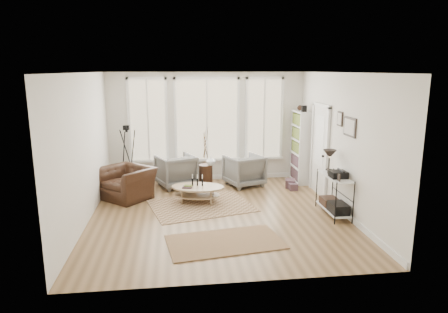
{
  "coord_description": "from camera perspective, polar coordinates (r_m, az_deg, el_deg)",
  "views": [
    {
      "loc": [
        -0.82,
        -7.84,
        2.96
      ],
      "look_at": [
        0.2,
        0.6,
        1.1
      ],
      "focal_mm": 32.0,
      "sensor_mm": 36.0,
      "label": 1
    }
  ],
  "objects": [
    {
      "name": "bookcase",
      "position": [
        10.77,
        10.84,
        1.39
      ],
      "size": [
        0.31,
        0.85,
        2.06
      ],
      "color": "white",
      "rests_on": "ground"
    },
    {
      "name": "accent_chair",
      "position": [
        9.61,
        -13.73,
        -3.67
      ],
      "size": [
        1.5,
        1.49,
        0.73
      ],
      "primitive_type": "imported",
      "rotation": [
        0.0,
        0.0,
        -0.74
      ],
      "color": "#321C11",
      "rests_on": "ground"
    },
    {
      "name": "vase",
      "position": [
        10.29,
        -1.88,
        -0.6
      ],
      "size": [
        0.24,
        0.24,
        0.24
      ],
      "primitive_type": "imported",
      "rotation": [
        0.0,
        0.0,
        -0.06
      ],
      "color": "silver",
      "rests_on": "side_table"
    },
    {
      "name": "armchair_right",
      "position": [
        10.35,
        2.87,
        -1.97
      ],
      "size": [
        1.12,
        1.14,
        0.81
      ],
      "primitive_type": "imported",
      "rotation": [
        0.0,
        0.0,
        3.49
      ],
      "color": "slate",
      "rests_on": "ground"
    },
    {
      "name": "coffee_table",
      "position": [
        9.08,
        -3.83,
        -4.77
      ],
      "size": [
        1.32,
        0.99,
        0.55
      ],
      "color": "tan",
      "rests_on": "ground"
    },
    {
      "name": "rug_main",
      "position": [
        8.92,
        -3.26,
        -7.02
      ],
      "size": [
        2.48,
        2.09,
        0.01
      ],
      "primitive_type": "cube",
      "rotation": [
        0.0,
        0.0,
        0.25
      ],
      "color": "brown",
      "rests_on": "ground"
    },
    {
      "name": "door",
      "position": [
        9.78,
        13.52,
        1.17
      ],
      "size": [
        0.09,
        1.06,
        2.22
      ],
      "color": "white",
      "rests_on": "ground"
    },
    {
      "name": "wall_art",
      "position": [
        8.37,
        17.18,
        4.36
      ],
      "size": [
        0.04,
        0.88,
        0.44
      ],
      "color": "black",
      "rests_on": "ground"
    },
    {
      "name": "tripod_camera",
      "position": [
        10.46,
        -13.56,
        -0.31
      ],
      "size": [
        0.56,
        0.56,
        1.59
      ],
      "color": "black",
      "rests_on": "ground"
    },
    {
      "name": "armchair_left",
      "position": [
        10.32,
        -6.87,
        -2.02
      ],
      "size": [
        1.16,
        1.18,
        0.83
      ],
      "primitive_type": "imported",
      "rotation": [
        0.0,
        0.0,
        3.52
      ],
      "color": "slate",
      "rests_on": "ground"
    },
    {
      "name": "bay_window",
      "position": [
        10.67,
        -2.44,
        5.05
      ],
      "size": [
        4.14,
        0.12,
        2.24
      ],
      "color": "#D1BE8B",
      "rests_on": "ground"
    },
    {
      "name": "room",
      "position": [
        8.06,
        -0.78,
        1.37
      ],
      "size": [
        5.5,
        5.54,
        2.9
      ],
      "color": "olive",
      "rests_on": "ground"
    },
    {
      "name": "rug_runner",
      "position": [
        7.13,
        0.13,
        -12.07
      ],
      "size": [
        2.12,
        1.39,
        0.01
      ],
      "primitive_type": "cube",
      "rotation": [
        0.0,
        0.0,
        0.15
      ],
      "color": "brown",
      "rests_on": "ground"
    },
    {
      "name": "low_shelf",
      "position": [
        8.55,
        15.46,
        -4.75
      ],
      "size": [
        0.38,
        1.08,
        1.3
      ],
      "color": "white",
      "rests_on": "ground"
    },
    {
      "name": "book_stack_far",
      "position": [
        10.19,
        9.79,
        -4.25
      ],
      "size": [
        0.21,
        0.26,
        0.17
      ],
      "primitive_type": "cube",
      "rotation": [
        0.0,
        0.0,
        0.03
      ],
      "color": "brown",
      "rests_on": "ground"
    },
    {
      "name": "book_stack_near",
      "position": [
        10.39,
        9.44,
        -3.8
      ],
      "size": [
        0.32,
        0.36,
        0.2
      ],
      "primitive_type": "cube",
      "rotation": [
        0.0,
        0.0,
        -0.27
      ],
      "color": "brown",
      "rests_on": "ground"
    },
    {
      "name": "side_table",
      "position": [
        10.33,
        -2.65,
        -0.18
      ],
      "size": [
        0.36,
        0.36,
        1.5
      ],
      "color": "#321C11",
      "rests_on": "ground"
    }
  ]
}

